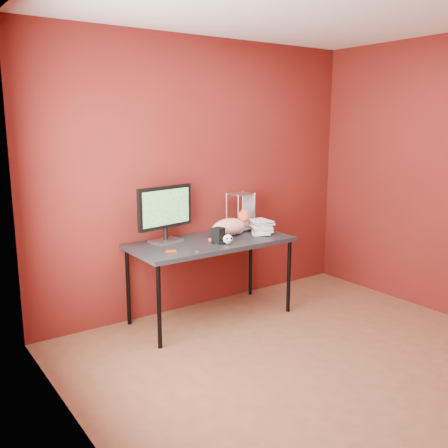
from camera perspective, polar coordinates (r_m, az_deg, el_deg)
room at (r=3.51m, az=12.98°, el=5.22°), size 3.52×3.52×2.61m
desk at (r=4.58m, az=-1.51°, el=-2.50°), size 1.50×0.70×0.75m
monitor at (r=4.49m, az=-6.74°, el=1.47°), size 0.58×0.24×0.51m
cat at (r=4.74m, az=0.62°, el=-0.33°), size 0.52×0.21×0.25m
skull_mug at (r=4.43m, az=0.44°, el=-1.73°), size 0.09×0.09×0.08m
speaker at (r=4.46m, az=-0.66°, el=-1.37°), size 0.12×0.12×0.14m
book_stack at (r=4.75m, az=3.31°, el=7.34°), size 0.28×0.30×1.43m
wire_rack at (r=4.98m, az=1.91°, el=1.44°), size 0.23×0.20×0.38m
pocket_knife at (r=4.19m, az=-6.08°, el=-3.11°), size 0.09×0.05×0.02m
black_gadget at (r=4.42m, az=-0.23°, el=-2.18°), size 0.06×0.05×0.03m
washer at (r=4.20m, az=-3.06°, el=-3.12°), size 0.04×0.04×0.00m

